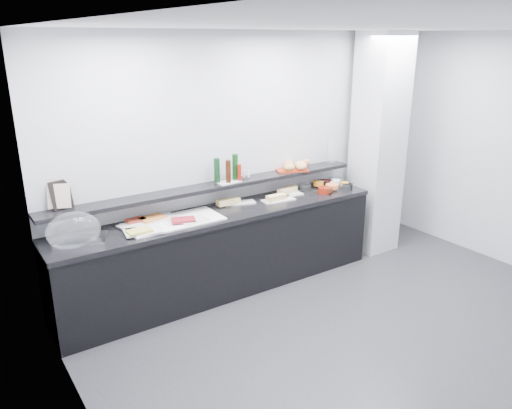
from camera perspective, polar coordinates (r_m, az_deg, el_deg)
ground at (r=4.82m, az=14.69°, el=-15.04°), size 5.00×5.00×0.00m
back_wall at (r=5.68m, az=0.68°, el=5.63°), size 5.00×0.02×2.70m
ceiling at (r=4.05m, az=17.96°, el=18.84°), size 5.00×5.00×0.00m
column at (r=6.39m, az=13.74°, el=6.57°), size 0.50×0.50×2.70m
buffet_cabinet at (r=5.38m, az=-3.72°, el=-5.59°), size 3.60×0.60×0.85m
counter_top at (r=5.21m, az=-3.82°, el=-1.06°), size 3.62×0.62×0.05m
wall_shelf at (r=5.27m, az=-4.84°, el=2.08°), size 3.60×0.25×0.04m
cloche_base at (r=4.69m, az=-19.36°, el=-3.82°), size 0.52×0.45×0.04m
cloche_dome at (r=4.61m, az=-20.12°, el=-2.86°), size 0.49×0.35×0.34m
linen_runner at (r=4.95m, az=-9.32°, el=-1.94°), size 0.94×0.45×0.01m
platter_meat_a at (r=4.91m, az=-13.82°, el=-2.26°), size 0.31×0.24×0.01m
food_meat_a at (r=4.97m, az=-13.58°, el=-1.73°), size 0.19×0.12×0.02m
platter_salmon at (r=5.02m, az=-11.05°, el=-1.56°), size 0.33×0.22×0.01m
food_salmon at (r=4.99m, az=-11.77°, el=-1.52°), size 0.27×0.20×0.02m
platter_cheese at (r=4.73m, az=-12.77°, el=-2.96°), size 0.38×0.28×0.01m
food_cheese at (r=4.68m, az=-13.18°, el=-2.98°), size 0.22×0.14×0.02m
platter_meat_b at (r=4.92m, az=-7.14°, el=-1.78°), size 0.29×0.21×0.01m
food_meat_b at (r=4.89m, az=-8.32°, el=-1.73°), size 0.26×0.21×0.02m
sandwich_plate_left at (r=5.44m, az=-1.78°, el=0.21°), size 0.34×0.22×0.01m
sandwich_food_left at (r=5.37m, az=-3.18°, el=0.34°), size 0.26×0.11×0.06m
tongs_left at (r=5.31m, az=-3.08°, el=-0.17°), size 0.14×0.10×0.01m
sandwich_plate_mid at (r=5.53m, az=2.57°, el=0.51°), size 0.38×0.19×0.01m
sandwich_food_mid at (r=5.50m, az=2.32°, el=0.80°), size 0.23×0.09×0.06m
tongs_mid at (r=5.43m, az=1.83°, el=0.29°), size 0.14×0.09×0.01m
sandwich_plate_right at (r=5.72m, az=3.50°, el=1.11°), size 0.39×0.19×0.01m
sandwich_food_right at (r=5.77m, az=3.62°, el=1.63°), size 0.30×0.19×0.06m
tongs_right at (r=5.67m, az=3.54°, el=1.05°), size 0.16×0.02×0.01m
bowl_glass_fruit at (r=5.95m, az=5.51°, el=2.02°), size 0.20×0.20×0.07m
fill_glass_fruit at (r=6.07m, az=7.13°, el=2.43°), size 0.16×0.16×0.05m
bowl_black_jam at (r=6.12m, az=7.62°, el=2.42°), size 0.15×0.15×0.07m
fill_black_jam at (r=6.14m, az=8.31°, el=2.56°), size 0.11×0.11×0.05m
bowl_glass_cream at (r=6.24m, az=9.15°, el=2.65°), size 0.22×0.22×0.07m
fill_glass_cream at (r=6.16m, az=8.94°, el=2.56°), size 0.17×0.17×0.05m
bowl_red_jam at (r=5.84m, az=7.81°, el=1.62°), size 0.15×0.15×0.07m
fill_red_jam at (r=5.83m, az=8.25°, el=1.68°), size 0.11×0.11×0.05m
bowl_glass_salmon at (r=6.02m, az=10.09°, el=2.02°), size 0.19×0.19×0.07m
fill_glass_salmon at (r=5.97m, az=8.66°, el=2.06°), size 0.15×0.15×0.05m
bowl_black_fruit at (r=6.04m, az=10.41°, el=2.06°), size 0.13×0.13×0.07m
fill_black_fruit at (r=6.08m, az=10.12°, el=2.29°), size 0.13×0.13×0.05m
framed_print at (r=4.81m, az=-21.39°, el=1.06°), size 0.21×0.12×0.26m
print_art at (r=4.77m, az=-21.61°, el=0.89°), size 0.20×0.12×0.22m
condiment_tray at (r=5.34m, az=-3.17°, el=2.61°), size 0.26×0.17×0.01m
bottle_green_a at (r=5.28m, az=-4.49°, el=3.94°), size 0.07×0.07×0.26m
bottle_brown at (r=5.26m, az=-3.19°, el=3.80°), size 0.07×0.07×0.24m
bottle_green_b at (r=5.37m, az=-2.40°, el=4.34°), size 0.08×0.08×0.28m
bottle_hot at (r=5.34m, az=-1.90°, el=3.69°), size 0.05×0.05×0.18m
shaker_salt at (r=5.48m, az=-1.38°, el=3.49°), size 0.04×0.04×0.07m
shaker_pepper at (r=5.49m, az=-0.88°, el=3.53°), size 0.04×0.04×0.07m
bread_tray at (r=5.84m, az=4.05°, el=4.02°), size 0.43×0.37×0.02m
bread_roll_nw at (r=5.84m, az=3.75°, el=4.55°), size 0.14×0.10×0.08m
bread_roll_n at (r=5.90m, az=3.79°, el=4.71°), size 0.14×0.10×0.08m
bread_roll_ne at (r=5.97m, az=5.74°, el=4.82°), size 0.14×0.09×0.08m
bread_roll_sw at (r=5.73m, az=3.83°, el=4.28°), size 0.15×0.12×0.08m
bread_roll_s at (r=5.77m, az=5.26°, el=4.36°), size 0.18×0.13×0.08m
bread_roll_se at (r=5.87m, az=5.21°, el=4.60°), size 0.15×0.10×0.08m
bread_roll_midw at (r=5.88m, az=4.96°, el=4.62°), size 0.15×0.12×0.08m
bread_roll_mide at (r=5.85m, az=5.05°, el=4.55°), size 0.15×0.12×0.08m
carafe at (r=6.16m, az=8.59°, el=5.98°), size 0.14×0.14×0.30m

